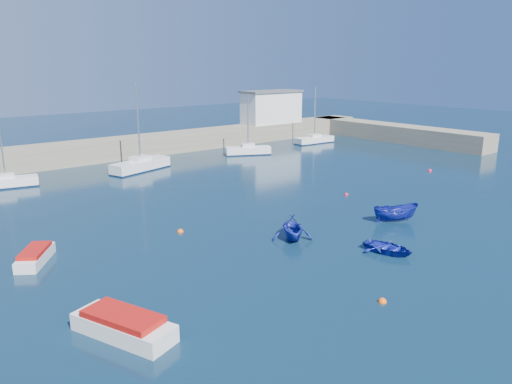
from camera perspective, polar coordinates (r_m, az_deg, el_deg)
ground at (r=31.60m, az=16.07°, el=-8.90°), size 220.00×220.00×0.00m
back_wall at (r=67.47m, az=-17.86°, el=4.51°), size 96.00×4.50×2.60m
right_arm at (r=84.22m, az=15.41°, el=6.57°), size 4.50×32.00×2.60m
harbor_office at (r=82.73m, az=1.77°, el=9.59°), size 10.00×4.00×5.00m
sailboat_5 at (r=56.31m, az=-26.66°, el=1.01°), size 6.17×2.90×7.87m
sailboat_6 at (r=59.83m, az=-13.05°, el=3.03°), size 7.99×4.33×10.09m
sailboat_7 at (r=68.67m, az=-0.92°, el=4.80°), size 6.25×4.34×8.18m
sailboat_8 at (r=79.08m, az=6.68°, el=5.96°), size 6.84×2.38×8.75m
motorboat_0 at (r=24.59m, az=-14.92°, el=-14.49°), size 3.45×5.42×1.14m
motorboat_1 at (r=34.69m, az=-23.92°, el=-6.70°), size 3.28×3.88×0.93m
dinghy_center at (r=34.47m, az=14.87°, el=-6.19°), size 2.93×3.72×0.70m
dinghy_left at (r=35.71m, az=4.17°, el=-4.06°), size 4.30×4.44×1.79m
dinghy_right at (r=41.11m, az=15.67°, el=-2.32°), size 3.89×3.08×1.43m
buoy_0 at (r=27.83m, az=14.23°, el=-12.10°), size 0.47×0.47×0.47m
buoy_1 at (r=48.49m, az=10.28°, el=-0.33°), size 0.41×0.41×0.41m
buoy_3 at (r=37.82m, az=-8.65°, el=-4.55°), size 0.49×0.49×0.49m
buoy_4 at (r=61.68m, az=19.23°, el=2.27°), size 0.50×0.50×0.50m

